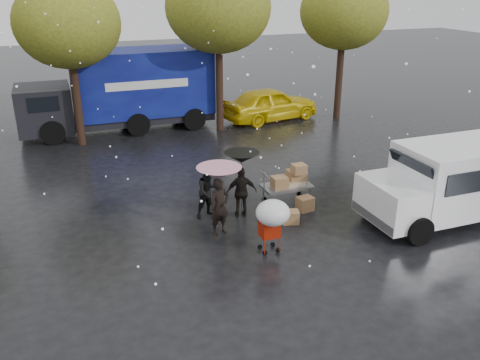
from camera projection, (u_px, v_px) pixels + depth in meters
name	position (u px, v px, depth m)	size (l,w,h in m)	color
ground	(250.00, 239.00, 13.42)	(90.00, 90.00, 0.00)	black
person_pink	(220.00, 207.00, 13.47)	(0.57, 0.38, 1.57)	black
person_middle	(208.00, 191.00, 14.44)	(0.75, 0.58, 1.54)	black
person_black	(242.00, 192.00, 14.46)	(0.88, 0.37, 1.50)	black
umbrella_pink	(219.00, 173.00, 13.10)	(1.18, 1.18, 1.90)	#4C4C4C
umbrella_black	(242.00, 158.00, 14.07)	(0.99, 0.99, 1.94)	#4C4C4C
vendor_cart	(290.00, 181.00, 15.31)	(1.52, 0.80, 1.27)	slate
shopping_cart	(272.00, 215.00, 12.34)	(0.84, 0.84, 1.46)	#AE1F09
white_van	(454.00, 180.00, 14.19)	(4.91, 2.18, 2.20)	white
blue_truck	(124.00, 91.00, 22.31)	(8.30, 2.60, 3.50)	#0C0E60
box_ground_near	(305.00, 204.00, 15.00)	(0.47, 0.37, 0.42)	#935E40
box_ground_far	(290.00, 217.00, 14.26)	(0.46, 0.36, 0.36)	#935E40
yellow_taxi	(271.00, 104.00, 24.15)	(1.86, 4.63, 1.58)	yellow
tree_row	(147.00, 15.00, 20.06)	(21.60, 4.40, 7.12)	black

